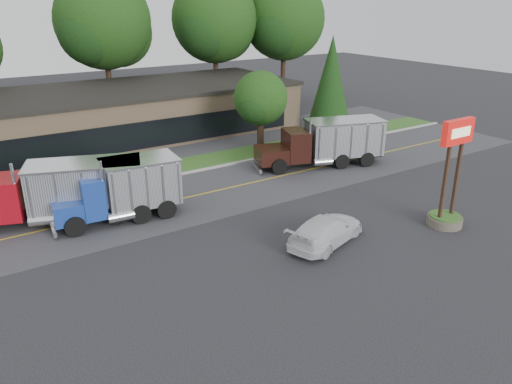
% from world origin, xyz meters
% --- Properties ---
extents(ground, '(140.00, 140.00, 0.00)m').
position_xyz_m(ground, '(0.00, 0.00, 0.00)').
color(ground, '#38383D').
rests_on(ground, ground).
extents(road, '(60.00, 8.00, 0.02)m').
position_xyz_m(road, '(0.00, 9.00, 0.00)').
color(road, '#4C4C50').
rests_on(road, ground).
extents(center_line, '(60.00, 0.12, 0.01)m').
position_xyz_m(center_line, '(0.00, 9.00, 0.00)').
color(center_line, gold).
rests_on(center_line, ground).
extents(curb, '(60.00, 0.30, 0.12)m').
position_xyz_m(curb, '(0.00, 13.20, 0.00)').
color(curb, '#9E9E99').
rests_on(curb, ground).
extents(grass_verge, '(60.00, 3.40, 0.03)m').
position_xyz_m(grass_verge, '(0.00, 15.00, 0.00)').
color(grass_verge, '#2B4E1A').
rests_on(grass_verge, ground).
extents(far_parking, '(60.00, 7.00, 0.02)m').
position_xyz_m(far_parking, '(0.00, 20.00, 0.00)').
color(far_parking, '#4C4C50').
rests_on(far_parking, ground).
extents(strip_mall, '(32.00, 12.00, 4.00)m').
position_xyz_m(strip_mall, '(2.00, 26.00, 2.00)').
color(strip_mall, tan).
rests_on(strip_mall, ground).
extents(bilo_sign, '(2.20, 1.90, 5.95)m').
position_xyz_m(bilo_sign, '(10.50, -2.50, 2.02)').
color(bilo_sign, '#6B6054').
rests_on(bilo_sign, ground).
extents(tree_far_c, '(10.03, 9.44, 14.31)m').
position_xyz_m(tree_far_c, '(4.15, 34.12, 9.13)').
color(tree_far_c, '#382619').
rests_on(tree_far_c, ground).
extents(tree_far_d, '(9.97, 9.38, 14.21)m').
position_xyz_m(tree_far_d, '(16.15, 33.12, 9.07)').
color(tree_far_d, '#382619').
rests_on(tree_far_d, ground).
extents(tree_far_e, '(9.91, 9.33, 14.14)m').
position_xyz_m(tree_far_e, '(24.15, 31.12, 9.03)').
color(tree_far_e, '#382619').
rests_on(tree_far_e, ground).
extents(evergreen_right, '(3.79, 3.79, 8.61)m').
position_xyz_m(evergreen_right, '(20.00, 18.00, 4.73)').
color(evergreen_right, '#382619').
rests_on(evergreen_right, ground).
extents(tree_verge, '(4.54, 4.27, 6.48)m').
position_xyz_m(tree_verge, '(10.07, 15.05, 4.12)').
color(tree_verge, '#382619').
rests_on(tree_verge, ground).
extents(dump_truck_red, '(10.54, 5.82, 3.36)m').
position_xyz_m(dump_truck_red, '(-6.99, 9.63, 1.81)').
color(dump_truck_red, black).
rests_on(dump_truck_red, ground).
extents(dump_truck_blue, '(7.22, 3.27, 3.36)m').
position_xyz_m(dump_truck_blue, '(-3.83, 8.14, 1.80)').
color(dump_truck_blue, black).
rests_on(dump_truck_blue, ground).
extents(dump_truck_maroon, '(9.78, 5.41, 3.36)m').
position_xyz_m(dump_truck_maroon, '(12.08, 9.20, 1.81)').
color(dump_truck_maroon, black).
rests_on(dump_truck_maroon, ground).
extents(rally_car, '(5.43, 3.51, 1.46)m').
position_xyz_m(rally_car, '(3.57, -0.54, 0.73)').
color(rally_car, silver).
rests_on(rally_car, ground).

